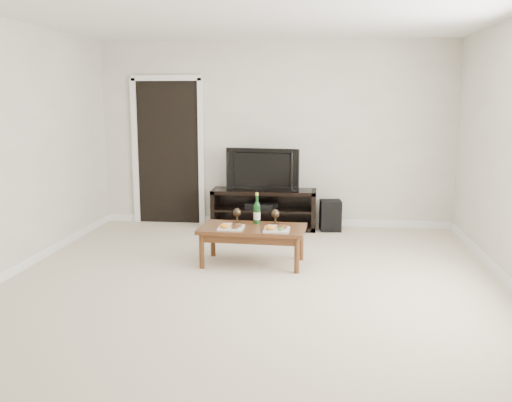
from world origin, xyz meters
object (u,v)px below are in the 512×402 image
at_px(television, 264,169).
at_px(subwoofer, 330,215).
at_px(media_console, 264,209).
at_px(coffee_table, 253,246).

xyz_separation_m(television, subwoofer, (0.93, -0.03, -0.63)).
distance_m(media_console, television, 0.57).
distance_m(media_console, subwoofer, 0.93).
height_order(media_console, television, television).
relative_size(subwoofer, coffee_table, 0.37).
bearing_deg(television, subwoofer, 5.14).
bearing_deg(coffee_table, media_console, 91.73).
bearing_deg(coffee_table, subwoofer, 63.36).
xyz_separation_m(television, coffee_table, (0.05, -1.78, -0.63)).
bearing_deg(subwoofer, television, 171.95).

